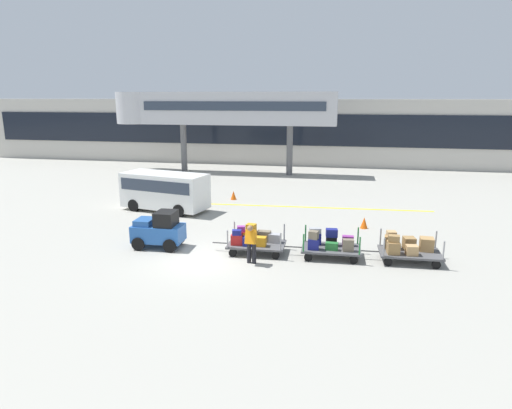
% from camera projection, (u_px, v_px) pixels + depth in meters
% --- Properties ---
extents(ground_plane, '(120.00, 120.00, 0.00)m').
position_uv_depth(ground_plane, '(202.00, 259.00, 17.49)').
color(ground_plane, '#9E9B91').
extents(apron_lead_line, '(16.56, 1.08, 0.01)m').
position_uv_depth(apron_lead_line, '(286.00, 206.00, 25.85)').
color(apron_lead_line, yellow).
rests_on(apron_lead_line, ground_plane).
extents(terminal_building, '(61.51, 2.51, 6.02)m').
position_uv_depth(terminal_building, '(287.00, 132.00, 41.54)').
color(terminal_building, '#BCB7AD').
rests_on(terminal_building, ground_plane).
extents(jet_bridge, '(18.47, 3.00, 6.61)m').
position_uv_depth(jet_bridge, '(215.00, 109.00, 36.29)').
color(jet_bridge, '#B7B7BC').
rests_on(jet_bridge, ground_plane).
extents(baggage_tug, '(2.13, 1.27, 1.58)m').
position_uv_depth(baggage_tug, '(159.00, 230.00, 18.69)').
color(baggage_tug, '#2659A5').
rests_on(baggage_tug, ground_plane).
extents(baggage_cart_lead, '(3.02, 1.46, 1.12)m').
position_uv_depth(baggage_cart_lead, '(254.00, 240.00, 18.14)').
color(baggage_cart_lead, '#4C4C4F').
rests_on(baggage_cart_lead, ground_plane).
extents(baggage_cart_middle, '(3.02, 1.46, 1.14)m').
position_uv_depth(baggage_cart_middle, '(329.00, 244.00, 17.60)').
color(baggage_cart_middle, '#4C4C4F').
rests_on(baggage_cart_middle, ground_plane).
extents(baggage_cart_tail, '(3.02, 1.46, 1.12)m').
position_uv_depth(baggage_cart_tail, '(407.00, 247.00, 17.14)').
color(baggage_cart_tail, '#4C4C4F').
rests_on(baggage_cart_tail, ground_plane).
extents(baggage_handler, '(0.42, 0.45, 1.56)m').
position_uv_depth(baggage_handler, '(251.00, 242.00, 16.81)').
color(baggage_handler, black).
rests_on(baggage_handler, ground_plane).
extents(shuttle_van, '(5.10, 2.90, 2.10)m').
position_uv_depth(shuttle_van, '(165.00, 189.00, 24.71)').
color(shuttle_van, white).
rests_on(shuttle_van, ground_plane).
extents(safety_cone_near, '(0.36, 0.36, 0.55)m').
position_uv_depth(safety_cone_near, '(233.00, 195.00, 27.56)').
color(safety_cone_near, '#EA590F').
rests_on(safety_cone_near, ground_plane).
extents(safety_cone_far, '(0.36, 0.36, 0.55)m').
position_uv_depth(safety_cone_far, '(364.00, 223.00, 21.52)').
color(safety_cone_far, '#EA590F').
rests_on(safety_cone_far, ground_plane).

